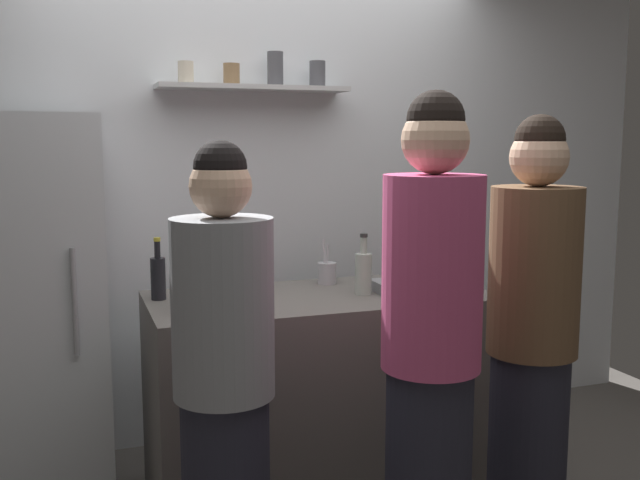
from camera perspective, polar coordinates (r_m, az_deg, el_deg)
The scene contains 11 objects.
back_wall_assembly at distance 3.91m, azimuth -5.18°, elevation 3.47°, with size 4.80×0.32×2.60m.
refrigerator at distance 3.46m, azimuth -21.58°, elevation -5.10°, with size 0.60×0.60×1.71m.
counter at distance 3.40m, azimuth 0.00°, elevation -11.86°, with size 1.53×0.72×0.91m, color #66605B.
baking_pan at distance 3.36m, azimuth 7.23°, elevation -3.64°, with size 0.34×0.24×0.05m, color gray.
utensil_holder at distance 3.51m, azimuth 0.55°, elevation -2.61°, with size 0.09×0.09×0.22m.
wine_bottle_pale_glass at distance 3.27m, azimuth 3.46°, elevation -2.51°, with size 0.08×0.08×0.28m.
wine_bottle_dark_glass at distance 3.23m, azimuth -12.68°, elevation -2.82°, with size 0.07×0.07×0.27m.
water_bottle_plastic at distance 3.01m, azimuth -10.14°, elevation -3.54°, with size 0.09×0.09×0.24m.
person_pink_top at distance 2.51m, azimuth 8.74°, elevation -8.83°, with size 0.34×0.34×1.77m.
person_grey_hoodie at distance 2.48m, azimuth -7.57°, elevation -11.34°, with size 0.34×0.34×1.60m.
person_brown_jacket at distance 2.88m, azimuth 16.38°, elevation -7.73°, with size 0.34×0.34×1.70m.
Camera 1 is at (-0.96, -2.53, 1.60)m, focal length 40.49 mm.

